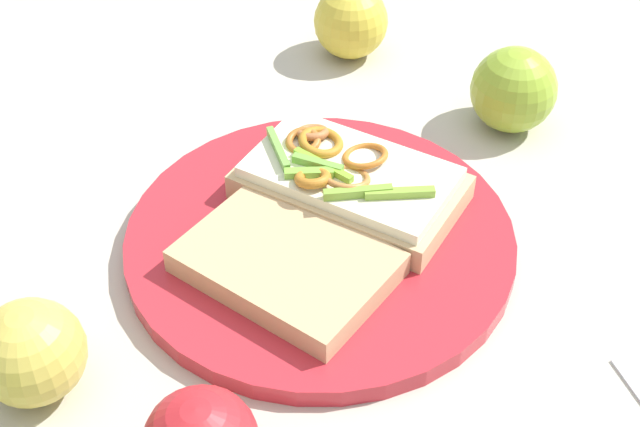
% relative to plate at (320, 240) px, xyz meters
% --- Properties ---
extents(ground_plane, '(2.00, 2.00, 0.00)m').
position_rel_plate_xyz_m(ground_plane, '(0.00, 0.00, -0.01)').
color(ground_plane, '#B7AF9E').
rests_on(ground_plane, ground).
extents(plate, '(0.30, 0.30, 0.02)m').
position_rel_plate_xyz_m(plate, '(0.00, 0.00, 0.00)').
color(plate, '#BA2832').
rests_on(plate, ground_plane).
extents(sandwich, '(0.19, 0.14, 0.04)m').
position_rel_plate_xyz_m(sandwich, '(0.01, 0.05, 0.02)').
color(sandwich, tan).
rests_on(sandwich, plate).
extents(bread_slice_side, '(0.17, 0.15, 0.02)m').
position_rel_plate_xyz_m(bread_slice_side, '(-0.01, -0.05, 0.02)').
color(bread_slice_side, tan).
rests_on(bread_slice_side, plate).
extents(apple_1, '(0.10, 0.10, 0.07)m').
position_rel_plate_xyz_m(apple_1, '(-0.05, 0.28, 0.03)').
color(apple_1, gold).
rests_on(apple_1, ground_plane).
extents(apple_2, '(0.09, 0.09, 0.07)m').
position_rel_plate_xyz_m(apple_2, '(-0.14, -0.18, 0.03)').
color(apple_2, gold).
rests_on(apple_2, ground_plane).
extents(apple_3, '(0.09, 0.09, 0.08)m').
position_rel_plate_xyz_m(apple_3, '(0.12, 0.20, 0.03)').
color(apple_3, '#8CAF2F').
rests_on(apple_3, ground_plane).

